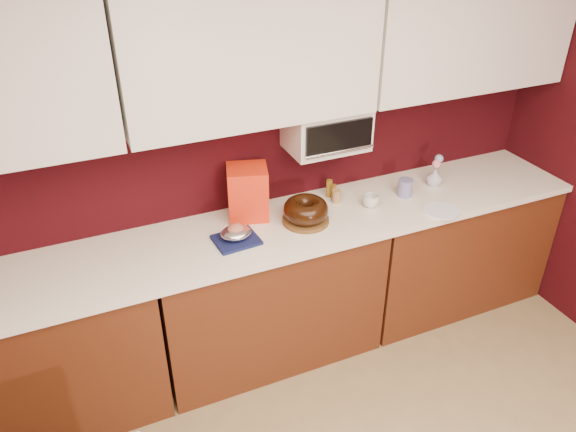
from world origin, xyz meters
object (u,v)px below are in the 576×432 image
(bundt_cake, at_px, (306,210))
(coffee_mug, at_px, (371,200))
(blue_jar, at_px, (405,188))
(pandoro_box, at_px, (248,192))
(flower_vase, at_px, (435,176))
(toaster_oven, at_px, (326,128))
(foil_ham_nest, at_px, (236,233))

(bundt_cake, xyz_separation_m, coffee_mug, (0.43, 0.00, -0.03))
(bundt_cake, distance_m, blue_jar, 0.70)
(pandoro_box, bearing_deg, flower_vase, 11.30)
(toaster_oven, bearing_deg, pandoro_box, 178.05)
(toaster_oven, bearing_deg, foil_ham_nest, -161.44)
(bundt_cake, distance_m, flower_vase, 0.95)
(toaster_oven, xyz_separation_m, bundt_cake, (-0.21, -0.18, -0.39))
(bundt_cake, bearing_deg, toaster_oven, 41.52)
(flower_vase, bearing_deg, coffee_mug, -171.24)
(toaster_oven, relative_size, blue_jar, 4.13)
(foil_ham_nest, bearing_deg, blue_jar, 3.53)
(foil_ham_nest, bearing_deg, pandoro_box, 55.83)
(coffee_mug, relative_size, blue_jar, 0.84)
(blue_jar, bearing_deg, pandoro_box, 170.61)
(foil_ham_nest, bearing_deg, bundt_cake, 4.17)
(toaster_oven, bearing_deg, bundt_cake, -138.48)
(toaster_oven, bearing_deg, coffee_mug, -38.57)
(coffee_mug, bearing_deg, toaster_oven, 141.43)
(pandoro_box, bearing_deg, blue_jar, 7.31)
(toaster_oven, xyz_separation_m, flower_vase, (0.74, -0.10, -0.41))
(bundt_cake, height_order, flower_vase, bundt_cake)
(toaster_oven, bearing_deg, flower_vase, -7.61)
(foil_ham_nest, height_order, pandoro_box, pandoro_box)
(bundt_cake, xyz_separation_m, foil_ham_nest, (-0.43, -0.03, -0.03))
(bundt_cake, bearing_deg, coffee_mug, 0.45)
(bundt_cake, relative_size, foil_ham_nest, 1.54)
(toaster_oven, distance_m, pandoro_box, 0.58)
(flower_vase, bearing_deg, pandoro_box, 174.60)
(foil_ham_nest, xyz_separation_m, blue_jar, (1.13, 0.07, -0.00))
(pandoro_box, distance_m, flower_vase, 1.23)
(foil_ham_nest, distance_m, coffee_mug, 0.86)
(coffee_mug, bearing_deg, foil_ham_nest, -177.69)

